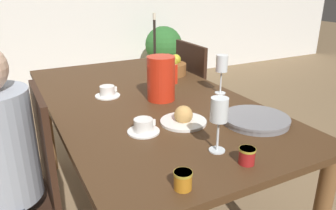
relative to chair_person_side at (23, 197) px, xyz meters
name	(u,v)px	position (x,y,z in m)	size (l,w,h in m)	color
dining_table	(145,115)	(0.67, 0.20, 0.18)	(0.98, 1.79, 0.78)	#472D19
chair_person_side	(23,197)	(0.00, 0.00, 0.00)	(0.42, 0.42, 0.95)	#331E14
chair_opposite	(203,102)	(1.34, 0.63, 0.00)	(0.42, 0.42, 0.95)	#331E14
red_pitcher	(161,78)	(0.74, 0.14, 0.40)	(0.17, 0.15, 0.23)	red
wine_glass_water	(222,65)	(1.07, 0.07, 0.44)	(0.06, 0.06, 0.22)	white
wine_glass_juice	(218,113)	(0.67, -0.46, 0.43)	(0.06, 0.06, 0.21)	white
teacup_near_person	(144,127)	(0.49, -0.19, 0.31)	(0.14, 0.14, 0.06)	white
teacup_across	(107,92)	(0.50, 0.32, 0.31)	(0.14, 0.14, 0.06)	white
serving_tray	(256,120)	(0.97, -0.33, 0.30)	(0.30, 0.30, 0.03)	gray
bread_plate	(183,118)	(0.69, -0.19, 0.30)	(0.21, 0.21, 0.08)	white
jam_jar_amber	(183,179)	(0.44, -0.61, 0.31)	(0.06, 0.06, 0.06)	#C67A1E
jam_jar_red	(247,155)	(0.71, -0.58, 0.31)	(0.06, 0.06, 0.06)	#A81E1E
fruit_bowl	(170,67)	(1.01, 0.56, 0.34)	(0.22, 0.22, 0.13)	brown
candlestick_tall	(155,43)	(1.07, 0.91, 0.43)	(0.06, 0.06, 0.37)	black
potted_plant	(164,47)	(2.01, 2.63, 0.04)	(0.50, 0.50, 0.80)	#A8603D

